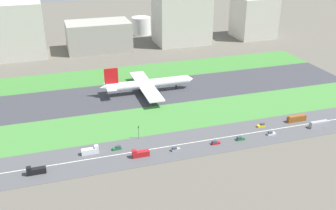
{
  "coord_description": "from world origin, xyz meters",
  "views": [
    {
      "loc": [
        -64.62,
        -235.83,
        100.55
      ],
      "look_at": [
        -1.39,
        -36.5,
        6.0
      ],
      "focal_mm": 41.36,
      "sensor_mm": 36.0,
      "label": 1
    }
  ],
  "objects": [
    {
      "name": "ground_plane",
      "position": [
        0.0,
        0.0,
        0.0
      ],
      "size": [
        800.0,
        800.0,
        0.0
      ],
      "primitive_type": "plane",
      "color": "#5B564C"
    },
    {
      "name": "car_3",
      "position": [
        -10.66,
        -78.0,
        0.92
      ],
      "size": [
        4.4,
        1.8,
        2.0
      ],
      "rotation": [
        0.0,
        0.0,
        3.14
      ],
      "color": "#99999E",
      "rests_on": "highway"
    },
    {
      "name": "car_4",
      "position": [
        43.61,
        -78.0,
        0.92
      ],
      "size": [
        4.4,
        1.8,
        2.0
      ],
      "rotation": [
        0.0,
        0.0,
        3.14
      ],
      "color": "silver",
      "rests_on": "highway"
    },
    {
      "name": "cargo_warehouse",
      "position": [
        137.83,
        114.0,
        20.12
      ],
      "size": [
        37.73,
        35.92,
        40.25
      ],
      "primitive_type": "cube",
      "color": "beige",
      "rests_on": "ground_plane"
    },
    {
      "name": "runway",
      "position": [
        0.0,
        0.0,
        0.05
      ],
      "size": [
        280.0,
        46.0,
        0.1
      ],
      "primitive_type": "cube",
      "color": "#38383D",
      "rests_on": "ground_plane"
    },
    {
      "name": "truck_0",
      "position": [
        -51.39,
        -68.0,
        1.67
      ],
      "size": [
        8.4,
        2.5,
        4.0
      ],
      "color": "silver",
      "rests_on": "highway"
    },
    {
      "name": "terminal_building",
      "position": [
        -90.0,
        114.0,
        23.36
      ],
      "size": [
        46.43,
        36.02,
        46.72
      ],
      "primitive_type": "cube",
      "color": "beige",
      "rests_on": "ground_plane"
    },
    {
      "name": "truck_2",
      "position": [
        -28.7,
        -78.0,
        1.67
      ],
      "size": [
        8.4,
        2.5,
        4.0
      ],
      "rotation": [
        0.0,
        0.0,
        3.14
      ],
      "color": "#B2191E",
      "rests_on": "highway"
    },
    {
      "name": "hangar_building",
      "position": [
        -20.15,
        114.0,
        12.92
      ],
      "size": [
        56.71,
        33.97,
        25.84
      ],
      "primitive_type": "cube",
      "color": "#9E998E",
      "rests_on": "ground_plane"
    },
    {
      "name": "highway",
      "position": [
        0.0,
        -73.0,
        0.05
      ],
      "size": [
        280.0,
        28.0,
        0.1
      ],
      "primitive_type": "cube",
      "color": "#4C4C4F",
      "rests_on": "ground_plane"
    },
    {
      "name": "grass_median_south",
      "position": [
        0.0,
        -41.0,
        0.05
      ],
      "size": [
        280.0,
        36.0,
        0.1
      ],
      "primitive_type": "cube",
      "color": "#427F38",
      "rests_on": "ground_plane"
    },
    {
      "name": "highway_centerline",
      "position": [
        0.0,
        -73.0,
        0.11
      ],
      "size": [
        266.0,
        0.5,
        0.01
      ],
      "primitive_type": "cube",
      "color": "silver",
      "rests_on": "highway"
    },
    {
      "name": "truck_1",
      "position": [
        -77.17,
        -78.0,
        1.67
      ],
      "size": [
        8.4,
        2.5,
        4.0
      ],
      "rotation": [
        0.0,
        0.0,
        3.14
      ],
      "color": "black",
      "rests_on": "highway"
    },
    {
      "name": "office_tower",
      "position": [
        60.03,
        114.0,
        23.84
      ],
      "size": [
        50.11,
        36.37,
        47.68
      ],
      "primitive_type": "cube",
      "color": "beige",
      "rests_on": "ground_plane"
    },
    {
      "name": "bus_0",
      "position": [
        74.1,
        -78.0,
        1.82
      ],
      "size": [
        11.6,
        2.5,
        3.5
      ],
      "rotation": [
        0.0,
        0.0,
        3.14
      ],
      "color": "#99999E",
      "rests_on": "highway"
    },
    {
      "name": "airliner",
      "position": [
        -5.16,
        0.0,
        6.23
      ],
      "size": [
        65.0,
        56.0,
        19.7
      ],
      "color": "white",
      "rests_on": "runway"
    },
    {
      "name": "car_5",
      "position": [
        25.22,
        -78.0,
        0.92
      ],
      "size": [
        4.4,
        1.8,
        2.0
      ],
      "rotation": [
        0.0,
        0.0,
        3.14
      ],
      "color": "#19662D",
      "rests_on": "highway"
    },
    {
      "name": "car_2",
      "position": [
        -38.13,
        -68.0,
        0.92
      ],
      "size": [
        4.4,
        1.8,
        2.0
      ],
      "color": "#19662D",
      "rests_on": "highway"
    },
    {
      "name": "car_0",
      "position": [
        43.56,
        -68.0,
        0.92
      ],
      "size": [
        4.4,
        1.8,
        2.0
      ],
      "color": "yellow",
      "rests_on": "highway"
    },
    {
      "name": "fuel_tank_west",
      "position": [
        1.27,
        159.0,
        7.45
      ],
      "size": [
        19.57,
        19.57,
        14.91
      ],
      "primitive_type": "cylinder",
      "color": "silver",
      "rests_on": "ground_plane"
    },
    {
      "name": "bus_1",
      "position": [
        66.35,
        -68.0,
        1.82
      ],
      "size": [
        11.6,
        2.5,
        3.5
      ],
      "color": "brown",
      "rests_on": "highway"
    },
    {
      "name": "fuel_tank_centre",
      "position": [
        30.96,
        159.0,
        8.98
      ],
      "size": [
        19.78,
        19.78,
        17.96
      ],
      "primitive_type": "cylinder",
      "color": "silver",
      "rests_on": "ground_plane"
    },
    {
      "name": "grass_median_north",
      "position": [
        0.0,
        41.0,
        0.05
      ],
      "size": [
        280.0,
        36.0,
        0.1
      ],
      "primitive_type": "cube",
      "color": "#3D7A33",
      "rests_on": "ground_plane"
    },
    {
      "name": "traffic_light",
      "position": [
        -25.15,
        -60.01,
        4.29
      ],
      "size": [
        0.36,
        0.5,
        7.2
      ],
      "color": "#4C4C51",
      "rests_on": "highway"
    },
    {
      "name": "car_1",
      "position": [
        11.09,
        -78.0,
        0.92
      ],
      "size": [
        4.4,
        1.8,
        2.0
      ],
      "rotation": [
        0.0,
        0.0,
        3.14
      ],
      "color": "#B2191E",
      "rests_on": "highway"
    }
  ]
}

